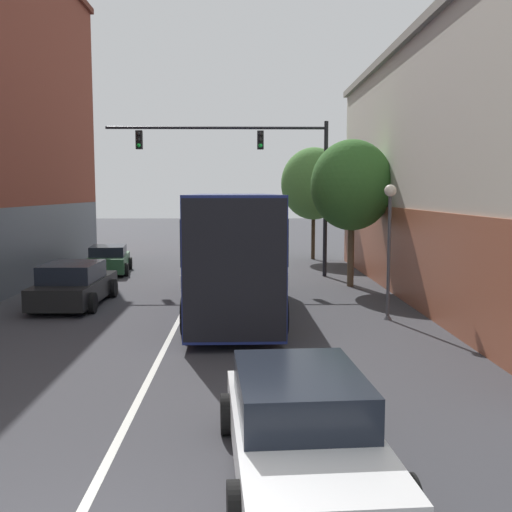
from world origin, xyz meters
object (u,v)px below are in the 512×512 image
bus (234,246)px  street_tree_near (352,185)px  parked_car_left_near (74,285)px  traffic_signal_gantry (260,163)px  street_lamp (389,236)px  hatchback_foreground (301,426)px  parked_car_left_mid (109,260)px  street_tree_far (314,184)px

bus → street_tree_near: street_tree_near is taller
parked_car_left_near → traffic_signal_gantry: 10.19m
traffic_signal_gantry → street_lamp: size_ratio=2.44×
bus → hatchback_foreground: (1.08, -11.03, -1.43)m
parked_car_left_near → street_tree_near: size_ratio=0.80×
hatchback_foreground → parked_car_left_near: size_ratio=1.01×
traffic_signal_gantry → street_tree_near: size_ratio=1.67×
parked_car_left_near → street_tree_near: (9.90, 3.81, 3.33)m
parked_car_left_mid → street_tree_far: size_ratio=0.65×
traffic_signal_gantry → street_tree_far: (3.16, 6.84, -0.80)m
bus → street_tree_far: street_tree_far is taller
parked_car_left_near → street_lamp: street_lamp is taller
street_tree_near → bus: bearing=-133.4°
street_tree_far → hatchback_foreground: bearing=-97.0°
bus → street_tree_far: (4.20, 14.53, 2.15)m
parked_car_left_mid → street_tree_near: bearing=-118.0°
parked_car_left_near → street_lamp: (9.89, -2.45, 1.80)m
street_tree_near → street_tree_far: (-0.37, 9.71, 0.20)m
hatchback_foreground → parked_car_left_mid: (-7.03, 19.94, -0.01)m
hatchback_foreground → street_tree_near: (3.49, 15.86, 3.38)m
parked_car_left_mid → traffic_signal_gantry: (6.99, -1.22, 4.39)m
parked_car_left_near → parked_car_left_mid: (-0.62, 7.90, -0.06)m
street_lamp → bus: bearing=162.5°
street_lamp → street_tree_far: size_ratio=0.64×
traffic_signal_gantry → street_tree_far: 7.58m
parked_car_left_near → parked_car_left_mid: size_ratio=1.14×
parked_car_left_mid → street_tree_near: street_tree_near is taller
parked_car_left_near → street_tree_near: bearing=-68.3°
parked_car_left_mid → street_lamp: street_lamp is taller
bus → parked_car_left_near: (-5.33, 1.01, -1.38)m
traffic_signal_gantry → street_tree_far: size_ratio=1.56×
hatchback_foreground → street_tree_far: 26.00m
bus → parked_car_left_near: bearing=78.1°
hatchback_foreground → street_lamp: street_lamp is taller
traffic_signal_gantry → street_tree_far: bearing=65.2°
traffic_signal_gantry → bus: bearing=-97.7°
parked_car_left_near → parked_car_left_mid: parked_car_left_near is taller
hatchback_foreground → parked_car_left_mid: bearing=15.8°
street_lamp → street_tree_near: (0.01, 6.26, 1.52)m
parked_car_left_near → street_lamp: 10.35m
bus → parked_car_left_mid: bus is taller
hatchback_foreground → street_lamp: (3.48, 9.59, 1.86)m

